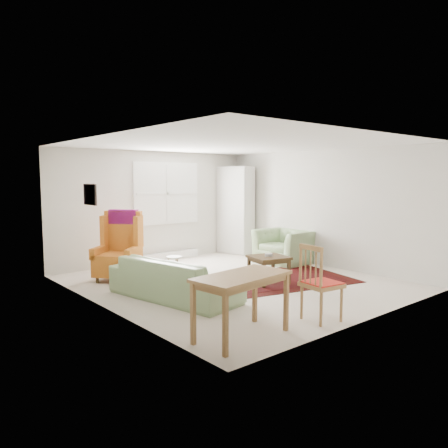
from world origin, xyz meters
TOP-DOWN VIEW (x-y plane):
  - room at (0.02, 0.21)m, footprint 5.04×5.54m
  - rug at (0.70, -0.34)m, footprint 3.16×2.43m
  - sofa at (-1.42, -0.18)m, footprint 1.28×2.34m
  - armchair at (2.10, 0.68)m, footprint 1.08×1.21m
  - wingback_chair at (-1.55, 1.54)m, footprint 1.09×1.09m
  - coffee_table at (0.42, -0.46)m, footprint 0.75×0.75m
  - stool at (-0.57, 1.12)m, footprint 0.37×0.37m
  - cabinet at (2.10, 2.35)m, footprint 0.64×0.95m
  - desk at (-1.76, -2.13)m, footprint 1.27×0.74m
  - desk_chair at (-0.52, -2.35)m, footprint 0.51×0.51m

SIDE VIEW (x-z plane):
  - rug at x=0.70m, z-range 0.00..0.03m
  - stool at x=-0.57m, z-range 0.00..0.40m
  - coffee_table at x=0.42m, z-range 0.00..0.51m
  - desk at x=-1.76m, z-range 0.00..0.76m
  - armchair at x=2.10m, z-range 0.00..0.89m
  - sofa at x=-1.42m, z-range 0.00..0.89m
  - desk_chair at x=-0.52m, z-range 0.00..1.03m
  - wingback_chair at x=-1.55m, z-range 0.00..1.31m
  - cabinet at x=2.10m, z-range 0.00..2.18m
  - room at x=0.02m, z-range 0.00..2.51m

